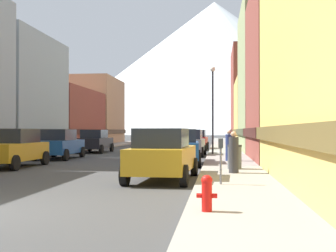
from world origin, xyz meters
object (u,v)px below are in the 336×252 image
(parking_meter_near, at_px, (221,154))
(streetlamp_right, at_px, (213,97))
(pedestrian_0, at_px, (234,154))
(car_right_2, at_px, (190,143))
(pedestrian_1, at_px, (229,147))
(car_right_1, at_px, (180,147))
(potted_plant_0, at_px, (12,148))
(trash_bin_right, at_px, (235,157))
(car_left_3, at_px, (95,141))
(car_right_3, at_px, (196,140))
(car_left_2, at_px, (59,144))
(car_right_0, at_px, (163,154))
(car_left_1, at_px, (13,148))
(fire_hydrant_near, at_px, (207,192))

(parking_meter_near, xyz_separation_m, streetlamp_right, (-0.40, 16.39, 2.97))
(parking_meter_near, bearing_deg, pedestrian_0, 81.78)
(car_right_2, distance_m, pedestrian_1, 6.94)
(car_right_1, bearing_deg, potted_plant_0, 159.00)
(trash_bin_right, bearing_deg, car_right_1, 125.03)
(car_left_3, bearing_deg, car_right_3, 36.12)
(car_right_3, distance_m, trash_bin_right, 20.65)
(car_left_2, height_order, car_right_2, same)
(car_right_2, relative_size, pedestrian_0, 2.91)
(car_right_0, bearing_deg, car_left_1, 149.38)
(car_right_1, height_order, pedestrian_1, car_right_1)
(car_left_3, distance_m, pedestrian_0, 19.46)
(trash_bin_right, bearing_deg, car_right_2, 102.80)
(car_left_2, bearing_deg, pedestrian_1, -14.16)
(car_right_3, xyz_separation_m, potted_plant_0, (-10.80, -12.71, -0.30))
(car_right_0, distance_m, streetlamp_right, 14.78)
(car_right_2, bearing_deg, pedestrian_1, -69.30)
(car_left_1, relative_size, streetlamp_right, 0.75)
(car_left_2, relative_size, pedestrian_1, 2.82)
(potted_plant_0, relative_size, pedestrian_0, 0.56)
(car_right_1, xyz_separation_m, pedestrian_0, (2.45, -5.36, -0.05))
(fire_hydrant_near, bearing_deg, streetlamp_right, 90.28)
(car_right_1, bearing_deg, car_left_1, -163.16)
(car_right_1, height_order, streetlamp_right, streetlamp_right)
(car_right_0, relative_size, streetlamp_right, 0.76)
(car_right_2, xyz_separation_m, pedestrian_0, (2.45, -12.95, -0.05))
(car_left_1, bearing_deg, pedestrian_1, 18.74)
(car_right_1, distance_m, pedestrian_1, 2.69)
(car_right_1, bearing_deg, fire_hydrant_near, -82.84)
(trash_bin_right, bearing_deg, pedestrian_1, 91.21)
(streetlamp_right, bearing_deg, fire_hydrant_near, -89.72)
(car_left_2, xyz_separation_m, car_right_0, (7.60, -10.44, 0.00))
(trash_bin_right, xyz_separation_m, pedestrian_0, (-0.10, -1.72, 0.21))
(car_left_3, relative_size, car_right_1, 0.99)
(car_right_3, height_order, streetlamp_right, streetlamp_right)
(car_left_1, height_order, pedestrian_1, car_left_1)
(fire_hydrant_near, bearing_deg, pedestrian_1, 86.78)
(car_left_3, distance_m, parking_meter_near, 22.28)
(fire_hydrant_near, distance_m, potted_plant_0, 21.27)
(car_left_3, height_order, car_right_0, same)
(car_right_2, bearing_deg, car_left_1, -127.52)
(pedestrian_1, bearing_deg, car_left_3, 134.57)
(car_right_3, xyz_separation_m, pedestrian_0, (2.45, -22.21, -0.05))
(trash_bin_right, xyz_separation_m, pedestrian_1, (-0.10, 4.74, 0.23))
(parking_meter_near, xyz_separation_m, pedestrian_0, (0.50, 3.46, -0.16))
(car_left_1, relative_size, fire_hydrant_near, 6.27)
(car_right_2, bearing_deg, parking_meter_near, -83.22)
(streetlamp_right, bearing_deg, car_right_0, -96.17)
(car_right_3, bearing_deg, trash_bin_right, -82.90)
(car_left_1, height_order, car_right_0, same)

